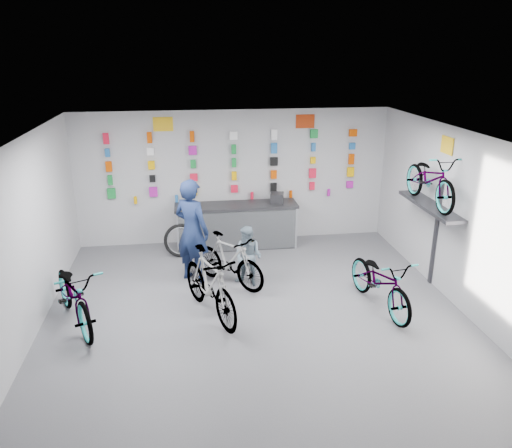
{
  "coord_description": "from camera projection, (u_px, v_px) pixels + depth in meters",
  "views": [
    {
      "loc": [
        -1.03,
        -6.9,
        4.26
      ],
      "look_at": [
        0.14,
        1.4,
        1.29
      ],
      "focal_mm": 35.0,
      "sensor_mm": 36.0,
      "label": 1
    }
  ],
  "objects": [
    {
      "name": "spare_wheel",
      "position": [
        181.0,
        241.0,
        10.68
      ],
      "size": [
        0.74,
        0.26,
        0.73
      ],
      "rotation": [
        0.0,
        0.0,
        -0.04
      ],
      "color": "black",
      "rests_on": "floor"
    },
    {
      "name": "bike_wall",
      "position": [
        431.0,
        179.0,
        8.87
      ],
      "size": [
        0.63,
        1.8,
        0.95
      ],
      "primitive_type": "imported",
      "color": "gray",
      "rests_on": "wall_bracket"
    },
    {
      "name": "bike_left",
      "position": [
        74.0,
        294.0,
        7.98
      ],
      "size": [
        1.48,
        2.13,
        1.06
      ],
      "primitive_type": "imported",
      "rotation": [
        0.0,
        0.0,
        0.43
      ],
      "color": "gray",
      "rests_on": "floor"
    },
    {
      "name": "counter",
      "position": [
        237.0,
        226.0,
        11.15
      ],
      "size": [
        2.7,
        0.66,
        1.0
      ],
      "color": "black",
      "rests_on": "floor"
    },
    {
      "name": "floor",
      "position": [
        260.0,
        329.0,
        8.0
      ],
      "size": [
        8.0,
        8.0,
        0.0
      ],
      "primitive_type": "plane",
      "color": "#505055",
      "rests_on": "ground"
    },
    {
      "name": "sign_right",
      "position": [
        305.0,
        121.0,
        11.02
      ],
      "size": [
        0.42,
        0.02,
        0.3
      ],
      "primitive_type": "cube",
      "color": "#B83410",
      "rests_on": "wall_back"
    },
    {
      "name": "ceiling",
      "position": [
        260.0,
        143.0,
        7.0
      ],
      "size": [
        8.0,
        8.0,
        0.0
      ],
      "primitive_type": "plane",
      "rotation": [
        3.14,
        0.0,
        0.0
      ],
      "color": "white",
      "rests_on": "wall_back"
    },
    {
      "name": "sign_left",
      "position": [
        163.0,
        124.0,
        10.61
      ],
      "size": [
        0.42,
        0.02,
        0.3
      ],
      "primitive_type": "cube",
      "color": "yellow",
      "rests_on": "wall_back"
    },
    {
      "name": "wall_front",
      "position": [
        338.0,
        434.0,
        3.77
      ],
      "size": [
        7.0,
        0.0,
        7.0
      ],
      "primitive_type": "plane",
      "rotation": [
        -1.57,
        0.0,
        0.0
      ],
      "color": "#BABBBD",
      "rests_on": "floor"
    },
    {
      "name": "bike_center",
      "position": [
        210.0,
        284.0,
        8.21
      ],
      "size": [
        1.22,
        1.99,
        1.15
      ],
      "primitive_type": "imported",
      "rotation": [
        0.0,
        0.0,
        0.38
      ],
      "color": "gray",
      "rests_on": "floor"
    },
    {
      "name": "customer",
      "position": [
        248.0,
        256.0,
        9.32
      ],
      "size": [
        0.71,
        0.68,
        1.15
      ],
      "primitive_type": "imported",
      "rotation": [
        0.0,
        0.0,
        -0.62
      ],
      "color": "slate",
      "rests_on": "floor"
    },
    {
      "name": "wall_left",
      "position": [
        15.0,
        255.0,
        7.04
      ],
      "size": [
        0.0,
        8.0,
        8.0
      ],
      "primitive_type": "plane",
      "rotation": [
        1.57,
        0.0,
        1.57
      ],
      "color": "#BABBBD",
      "rests_on": "floor"
    },
    {
      "name": "merch_wall",
      "position": [
        234.0,
        166.0,
        11.07
      ],
      "size": [
        5.58,
        0.08,
        1.57
      ],
      "color": "#158834",
      "rests_on": "wall_back"
    },
    {
      "name": "sign_side",
      "position": [
        447.0,
        145.0,
        8.7
      ],
      "size": [
        0.02,
        0.4,
        0.3
      ],
      "primitive_type": "cube",
      "color": "yellow",
      "rests_on": "wall_right"
    },
    {
      "name": "wall_bracket",
      "position": [
        431.0,
        210.0,
        9.07
      ],
      "size": [
        0.39,
        1.9,
        2.0
      ],
      "color": "#333338",
      "rests_on": "wall_right"
    },
    {
      "name": "wall_back",
      "position": [
        234.0,
        177.0,
        11.24
      ],
      "size": [
        7.0,
        0.0,
        7.0
      ],
      "primitive_type": "plane",
      "rotation": [
        1.57,
        0.0,
        0.0
      ],
      "color": "#BABBBD",
      "rests_on": "floor"
    },
    {
      "name": "bike_service",
      "position": [
        229.0,
        260.0,
        9.33
      ],
      "size": [
        1.49,
        1.55,
        1.01
      ],
      "primitive_type": "imported",
      "rotation": [
        0.0,
        0.0,
        0.75
      ],
      "color": "gray",
      "rests_on": "floor"
    },
    {
      "name": "clerk",
      "position": [
        192.0,
        231.0,
        9.38
      ],
      "size": [
        0.87,
        0.83,
        2.01
      ],
      "primitive_type": "imported",
      "rotation": [
        0.0,
        0.0,
        2.47
      ],
      "color": "#142146",
      "rests_on": "floor"
    },
    {
      "name": "bike_right",
      "position": [
        381.0,
        281.0,
        8.5
      ],
      "size": [
        0.97,
        1.99,
        1.0
      ],
      "primitive_type": "imported",
      "rotation": [
        0.0,
        0.0,
        0.16
      ],
      "color": "gray",
      "rests_on": "floor"
    },
    {
      "name": "register",
      "position": [
        277.0,
        198.0,
        11.07
      ],
      "size": [
        0.35,
        0.36,
        0.22
      ],
      "primitive_type": "cube",
      "rotation": [
        0.0,
        0.0,
        -0.26
      ],
      "color": "black",
      "rests_on": "counter"
    },
    {
      "name": "wall_right",
      "position": [
        476.0,
        231.0,
        7.96
      ],
      "size": [
        0.0,
        8.0,
        8.0
      ],
      "primitive_type": "plane",
      "rotation": [
        1.57,
        0.0,
        -1.57
      ],
      "color": "#BABBBD",
      "rests_on": "floor"
    }
  ]
}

